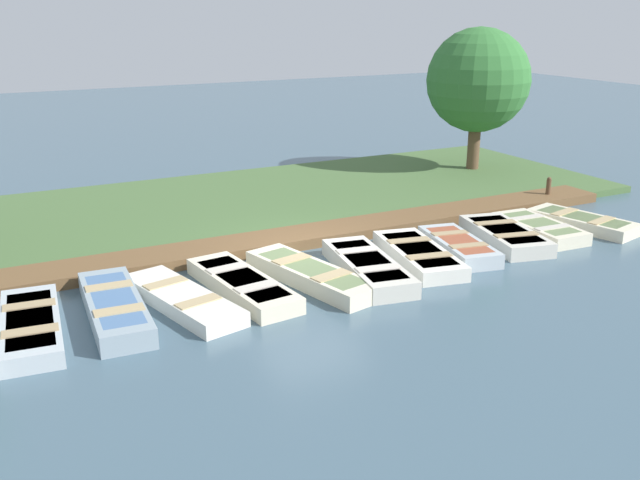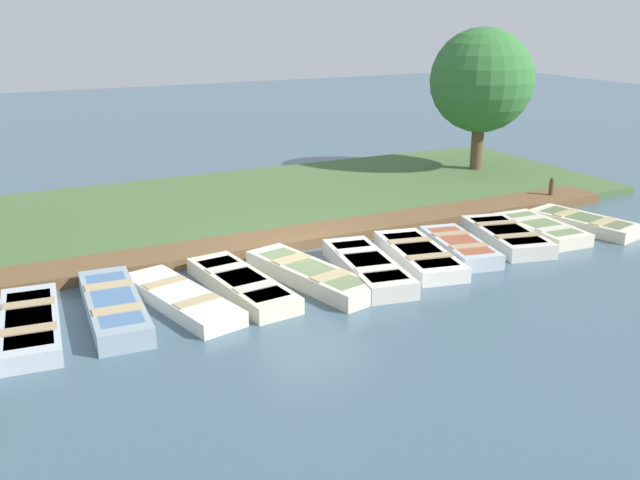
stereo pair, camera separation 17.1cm
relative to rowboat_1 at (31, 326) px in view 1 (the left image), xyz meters
The scene contains 16 objects.
ground_plane 6.44m from the rowboat_1, 101.64° to the left, with size 80.00×80.00×0.00m, color #425B6B.
shore_bank 8.91m from the rowboat_1, 134.99° to the left, with size 8.00×24.00×0.20m.
dock_walkway 6.81m from the rowboat_1, 112.24° to the left, with size 1.26×20.14×0.26m.
rowboat_1 is the anchor object (origin of this frame).
rowboat_2 1.52m from the rowboat_1, 92.95° to the left, with size 3.44×1.19×0.42m.
rowboat_3 2.81m from the rowboat_1, 89.91° to the left, with size 3.46×1.70×0.33m.
rowboat_4 4.14m from the rowboat_1, 91.77° to the left, with size 3.46×1.37×0.36m.
rowboat_5 5.65m from the rowboat_1, 89.61° to the left, with size 3.63×1.72×0.38m.
rowboat_6 6.98m from the rowboat_1, 88.32° to the left, with size 3.41×1.59×0.40m.
rowboat_7 8.48m from the rowboat_1, 90.10° to the left, with size 3.26×1.72×0.36m.
rowboat_8 9.69m from the rowboat_1, 90.39° to the left, with size 2.77×1.49×0.38m.
rowboat_9 11.25m from the rowboat_1, 91.02° to the left, with size 3.04×1.81×0.38m.
rowboat_10 12.50m from the rowboat_1, 91.38° to the left, with size 2.67×1.26×0.35m.
rowboat_11 13.96m from the rowboat_1, 90.94° to the left, with size 3.01×1.71×0.34m.
mooring_post_far 15.24m from the rowboat_1, 99.81° to the left, with size 0.14×0.14×0.79m.
park_tree_left 17.17m from the rowboat_1, 113.61° to the left, with size 3.54×3.54×5.05m.
Camera 1 is at (14.14, -7.03, 5.67)m, focal length 40.00 mm.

